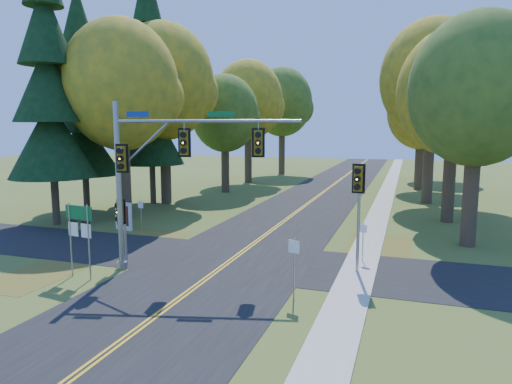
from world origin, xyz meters
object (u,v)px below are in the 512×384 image
(route_sign_cluster, at_px, (79,226))
(traffic_mast, at_px, (163,163))
(east_signal_pole, at_px, (358,191))
(info_kiosk, at_px, (124,216))

(route_sign_cluster, bearing_deg, traffic_mast, 45.03)
(east_signal_pole, bearing_deg, traffic_mast, -158.34)
(traffic_mast, relative_size, info_kiosk, 4.59)
(route_sign_cluster, xyz_separation_m, info_kiosk, (-3.86, 8.76, -1.44))
(info_kiosk, bearing_deg, route_sign_cluster, -55.11)
(east_signal_pole, relative_size, route_sign_cluster, 1.51)
(east_signal_pole, height_order, info_kiosk, east_signal_pole)
(traffic_mast, distance_m, east_signal_pole, 8.84)
(traffic_mast, height_order, route_sign_cluster, traffic_mast)
(info_kiosk, bearing_deg, traffic_mast, -32.86)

